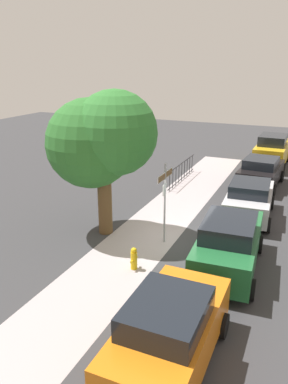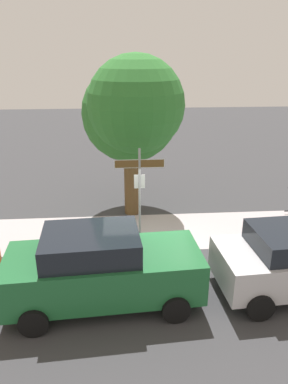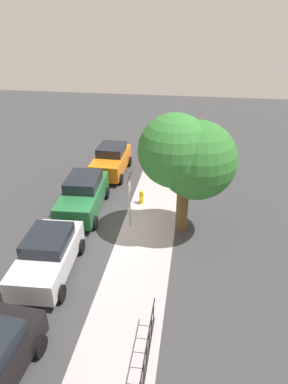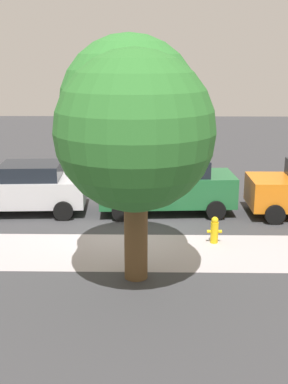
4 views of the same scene
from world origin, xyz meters
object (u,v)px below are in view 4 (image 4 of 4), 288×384
at_px(car_green, 168,185).
at_px(car_silver, 26,188).
at_px(shade_tree, 131,121).
at_px(street_sign, 134,169).
at_px(fire_hydrant, 214,230).

xyz_separation_m(car_green, car_silver, (4.80, 0.11, -0.08)).
xyz_separation_m(shade_tree, car_green, (-1.01, -5.25, -2.83)).
distance_m(street_sign, car_green, 3.07).
distance_m(street_sign, car_silver, 4.69).
bearing_deg(car_green, fire_hydrant, 109.89).
xyz_separation_m(street_sign, car_green, (-1.05, -2.65, -1.15)).
distance_m(car_green, car_silver, 4.81).
xyz_separation_m(street_sign, shade_tree, (-0.04, 2.60, 1.68)).
height_order(shade_tree, car_green, shade_tree).
bearing_deg(fire_hydrant, shade_tree, 46.90).
relative_size(street_sign, car_silver, 0.75).
bearing_deg(car_silver, car_green, 178.04).
height_order(car_green, fire_hydrant, car_green).
bearing_deg(fire_hydrant, street_sign, -4.96).
distance_m(shade_tree, car_silver, 7.02).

